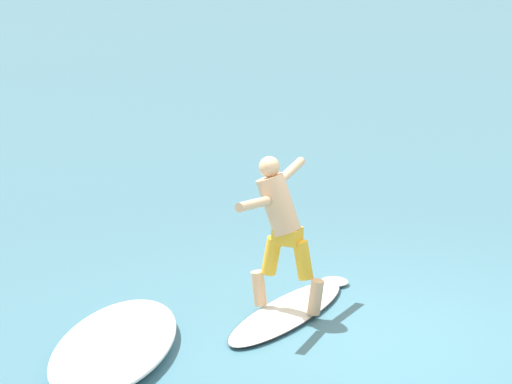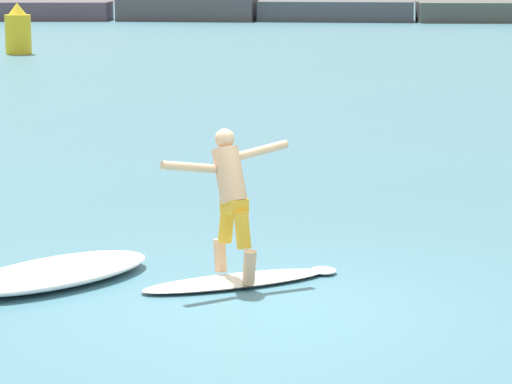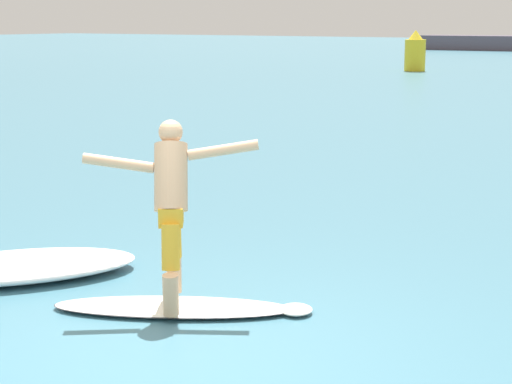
{
  "view_description": "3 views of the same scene",
  "coord_description": "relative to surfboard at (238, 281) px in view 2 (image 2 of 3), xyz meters",
  "views": [
    {
      "loc": [
        -6.36,
        -8.8,
        4.43
      ],
      "look_at": [
        -0.2,
        1.76,
        1.01
      ],
      "focal_mm": 85.0,
      "sensor_mm": 36.0,
      "label": 1
    },
    {
      "loc": [
        0.77,
        -11.4,
        3.27
      ],
      "look_at": [
        -0.33,
        2.6,
        0.64
      ],
      "focal_mm": 85.0,
      "sensor_mm": 36.0,
      "label": 2
    },
    {
      "loc": [
        3.93,
        -4.67,
        2.45
      ],
      "look_at": [
        -0.29,
        1.89,
        0.86
      ],
      "focal_mm": 60.0,
      "sensor_mm": 36.0,
      "label": 3
    }
  ],
  "objects": [
    {
      "name": "ground_plane",
      "position": [
        0.38,
        -0.8,
        -0.04
      ],
      "size": [
        200.0,
        200.0,
        0.0
      ],
      "primitive_type": "plane",
      "color": "#3D7083"
    },
    {
      "name": "surfer",
      "position": [
        -0.08,
        0.04,
        0.93
      ],
      "size": [
        1.26,
        0.96,
        1.55
      ],
      "color": "#DBAB7F",
      "rests_on": "surfboard"
    },
    {
      "name": "rock_jetty_breakwater",
      "position": [
        7.88,
        61.2,
        0.56
      ],
      "size": [
        62.17,
        4.55,
        1.37
      ],
      "color": "#544A56",
      "rests_on": "ground"
    },
    {
      "name": "channel_marker_buoy",
      "position": [
        -11.38,
        32.79,
        0.82
      ],
      "size": [
        0.98,
        0.98,
        1.91
      ],
      "color": "yellow",
      "rests_on": "ground"
    },
    {
      "name": "surfboard",
      "position": [
        0.0,
        0.0,
        0.0
      ],
      "size": [
        2.15,
        1.51,
        0.2
      ],
      "color": "white",
      "rests_on": "ground"
    },
    {
      "name": "wave_foam_at_tail",
      "position": [
        -1.91,
        -0.06,
        0.07
      ],
      "size": [
        2.26,
        2.44,
        0.2
      ],
      "color": "white",
      "rests_on": "ground"
    }
  ]
}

